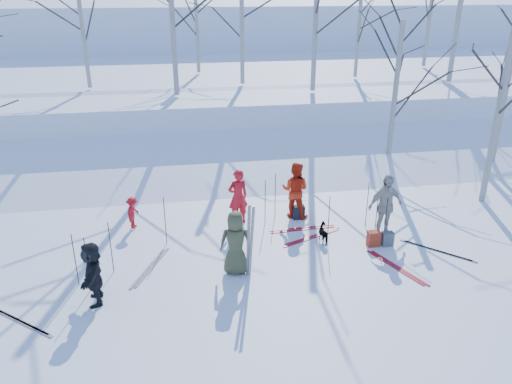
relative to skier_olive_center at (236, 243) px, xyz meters
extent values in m
plane|color=white|center=(0.79, 0.32, -0.80)|extent=(120.00, 120.00, 0.00)
cube|color=white|center=(0.79, 7.32, -0.65)|extent=(70.00, 9.49, 4.12)
cube|color=white|center=(0.79, 17.32, 0.20)|extent=(70.00, 18.00, 2.20)
cube|color=white|center=(0.79, 38.32, 1.20)|extent=(90.00, 30.00, 6.00)
imported|color=#414328|center=(0.00, 0.00, 0.00)|extent=(0.86, 0.63, 1.60)
imported|color=red|center=(0.40, 2.66, 0.02)|extent=(0.68, 0.53, 1.64)
imported|color=red|center=(2.12, 2.81, 0.05)|extent=(1.03, 0.96, 1.70)
imported|color=red|center=(-2.58, 2.86, -0.34)|extent=(0.52, 0.68, 0.93)
imported|color=beige|center=(4.25, 1.22, 0.10)|extent=(1.13, 0.67, 1.80)
imported|color=black|center=(-3.19, -0.69, -0.07)|extent=(0.54, 1.38, 1.46)
imported|color=black|center=(2.55, 1.11, -0.55)|extent=(0.34, 0.63, 0.51)
cube|color=silver|center=(0.27, -0.22, 0.15)|extent=(0.11, 0.17, 1.90)
cube|color=silver|center=(0.34, -0.27, 0.15)|extent=(0.15, 0.23, 1.89)
cylinder|color=black|center=(-2.94, 0.50, -0.13)|extent=(0.02, 0.02, 1.34)
cylinder|color=black|center=(2.65, 1.15, -0.13)|extent=(0.02, 0.02, 1.34)
cylinder|color=black|center=(4.10, 0.80, -0.13)|extent=(0.02, 0.02, 1.34)
cylinder|color=black|center=(1.17, 2.50, -0.13)|extent=(0.02, 0.02, 1.34)
cylinder|color=black|center=(1.56, 2.97, -0.13)|extent=(0.02, 0.02, 1.34)
cylinder|color=black|center=(4.00, 1.86, -0.13)|extent=(0.02, 0.02, 1.34)
cylinder|color=black|center=(4.01, 1.20, -0.13)|extent=(0.02, 0.02, 1.34)
cylinder|color=black|center=(-3.38, -0.20, -0.13)|extent=(0.02, 0.02, 1.34)
cylinder|color=black|center=(-1.67, 1.75, -0.13)|extent=(0.02, 0.02, 1.34)
cylinder|color=black|center=(-3.68, 0.04, -0.13)|extent=(0.02, 0.02, 1.34)
cube|color=#A23018|center=(3.78, 0.71, -0.59)|extent=(0.32, 0.22, 0.42)
cube|color=#4F5356|center=(4.15, 0.67, -0.61)|extent=(0.30, 0.20, 0.38)
cube|color=black|center=(2.21, 2.66, -0.60)|extent=(0.34, 0.24, 0.40)
camera|label=1|loc=(-1.22, -10.34, 5.72)|focal=35.00mm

